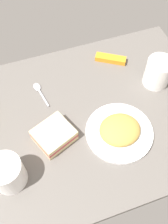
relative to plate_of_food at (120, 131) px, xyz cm
name	(u,v)px	position (x,y,z in cm)	size (l,w,h in cm)	color
tabletop	(84,118)	(-8.58, 9.43, -2.54)	(90.00, 64.00, 2.00)	#5B5651
plate_of_food	(120,131)	(0.00, 0.00, 0.00)	(21.47, 21.47, 4.54)	white
coffee_mug_black	(158,72)	(20.56, 15.08, 3.76)	(10.99, 10.48, 10.32)	white
coffee_mug_milky	(7,173)	(-35.39, -3.42, 3.44)	(10.42, 11.93, 9.70)	white
sandwich_main	(54,135)	(-19.94, 5.03, 0.66)	(14.18, 13.56, 4.40)	beige
spoon	(39,91)	(-19.98, 24.52, -1.16)	(3.63, 11.56, 0.80)	silver
snack_bar	(111,59)	(9.32, 29.92, -0.54)	(11.52, 3.13, 2.00)	orange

